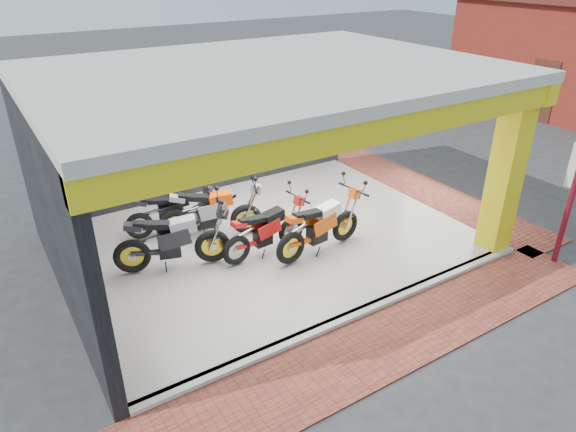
% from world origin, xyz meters
% --- Properties ---
extents(ground, '(80.00, 80.00, 0.00)m').
position_xyz_m(ground, '(0.00, 0.00, 0.00)').
color(ground, '#2D2D30').
rests_on(ground, ground).
extents(showroom_floor, '(8.00, 6.00, 0.10)m').
position_xyz_m(showroom_floor, '(0.00, 2.00, 0.05)').
color(showroom_floor, silver).
rests_on(showroom_floor, ground).
extents(showroom_ceiling, '(8.40, 6.40, 0.20)m').
position_xyz_m(showroom_ceiling, '(0.00, 2.00, 3.60)').
color(showroom_ceiling, beige).
rests_on(showroom_ceiling, corner_column).
extents(back_wall, '(8.20, 0.20, 3.50)m').
position_xyz_m(back_wall, '(0.00, 5.10, 1.75)').
color(back_wall, black).
rests_on(back_wall, ground).
extents(left_wall, '(0.20, 6.20, 3.50)m').
position_xyz_m(left_wall, '(-4.10, 2.00, 1.75)').
color(left_wall, black).
rests_on(left_wall, ground).
extents(corner_column, '(0.50, 0.50, 3.50)m').
position_xyz_m(corner_column, '(3.75, -0.75, 1.75)').
color(corner_column, yellow).
rests_on(corner_column, ground).
extents(header_beam_front, '(8.40, 0.30, 0.40)m').
position_xyz_m(header_beam_front, '(0.00, -1.00, 3.30)').
color(header_beam_front, yellow).
rests_on(header_beam_front, corner_column).
extents(header_beam_right, '(0.30, 6.40, 0.40)m').
position_xyz_m(header_beam_right, '(4.00, 2.00, 3.30)').
color(header_beam_right, yellow).
rests_on(header_beam_right, corner_column).
extents(floor_kerb, '(8.00, 0.20, 0.10)m').
position_xyz_m(floor_kerb, '(0.00, -1.02, 0.05)').
color(floor_kerb, silver).
rests_on(floor_kerb, ground).
extents(paver_front, '(9.00, 1.40, 0.03)m').
position_xyz_m(paver_front, '(0.00, -1.80, 0.01)').
color(paver_front, '#984631').
rests_on(paver_front, ground).
extents(paver_right, '(1.40, 7.00, 0.03)m').
position_xyz_m(paver_right, '(4.80, 2.00, 0.01)').
color(paver_right, '#984631').
rests_on(paver_right, ground).
extents(signpost, '(0.14, 0.37, 2.70)m').
position_xyz_m(signpost, '(4.40, -1.77, 1.48)').
color(signpost, maroon).
rests_on(signpost, ground).
extents(moto_hero, '(2.33, 1.08, 1.38)m').
position_xyz_m(moto_hero, '(1.24, 1.02, 0.79)').
color(moto_hero, '#EB5209').
rests_on(moto_hero, showroom_floor).
extents(moto_row_a, '(2.47, 1.52, 1.42)m').
position_xyz_m(moto_row_a, '(-1.47, 1.72, 0.81)').
color(moto_row_a, black).
rests_on(moto_row_a, showroom_floor).
extents(moto_row_b, '(2.11, 0.93, 1.25)m').
position_xyz_m(moto_row_b, '(0.21, 1.51, 0.73)').
color(moto_row_b, red).
rests_on(moto_row_b, showroom_floor).
extents(moto_row_c, '(2.43, 1.63, 1.40)m').
position_xyz_m(moto_row_c, '(-0.36, 2.40, 0.80)').
color(moto_row_c, '#9B9EA2').
rests_on(moto_row_c, showroom_floor).
extents(moto_row_d, '(2.11, 1.18, 1.22)m').
position_xyz_m(moto_row_d, '(-1.12, 3.10, 0.71)').
color(moto_row_d, black).
rests_on(moto_row_d, showroom_floor).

